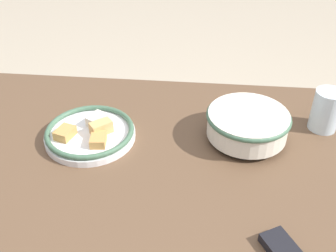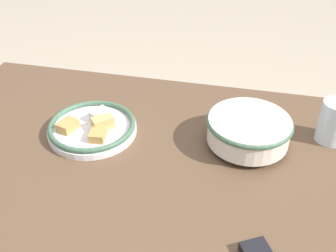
% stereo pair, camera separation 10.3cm
% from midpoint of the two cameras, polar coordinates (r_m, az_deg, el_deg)
% --- Properties ---
extents(dining_table, '(1.31, 0.81, 0.70)m').
position_cam_midpoint_polar(dining_table, '(1.04, 0.57, -8.64)').
color(dining_table, brown).
rests_on(dining_table, ground_plane).
extents(noodle_bowl, '(0.22, 0.22, 0.08)m').
position_cam_midpoint_polar(noodle_bowl, '(1.04, 14.41, -0.63)').
color(noodle_bowl, silver).
rests_on(noodle_bowl, dining_table).
extents(food_plate, '(0.24, 0.24, 0.05)m').
position_cam_midpoint_polar(food_plate, '(1.07, -8.27, -0.28)').
color(food_plate, white).
rests_on(food_plate, dining_table).
extents(drinking_glass, '(0.08, 0.08, 0.12)m').
position_cam_midpoint_polar(drinking_glass, '(1.12, 25.38, 0.48)').
color(drinking_glass, silver).
rests_on(drinking_glass, dining_table).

